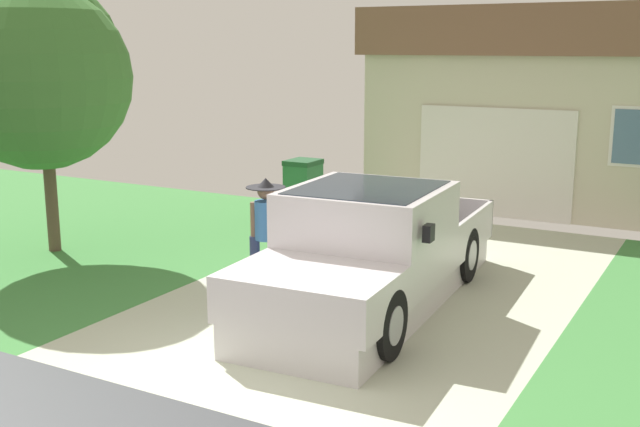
{
  "coord_description": "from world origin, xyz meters",
  "views": [
    {
      "loc": [
        4.34,
        -5.48,
        3.41
      ],
      "look_at": [
        -0.49,
        3.22,
        1.25
      ],
      "focal_mm": 43.55,
      "sensor_mm": 36.0,
      "label": 1
    }
  ],
  "objects_px": {
    "pickup_truck": "(367,256)",
    "handbag": "(253,296)",
    "front_yard_tree": "(42,66)",
    "person_with_hat": "(266,229)",
    "wheeled_trash_bin": "(303,184)",
    "house_with_garage": "(608,103)"
  },
  "relations": [
    {
      "from": "handbag",
      "to": "wheeled_trash_bin",
      "type": "relative_size",
      "value": 0.38
    },
    {
      "from": "front_yard_tree",
      "to": "pickup_truck",
      "type": "bearing_deg",
      "value": -0.31
    },
    {
      "from": "pickup_truck",
      "to": "front_yard_tree",
      "type": "xyz_separation_m",
      "value": [
        -5.82,
        0.03,
        2.37
      ]
    },
    {
      "from": "handbag",
      "to": "wheeled_trash_bin",
      "type": "bearing_deg",
      "value": 113.73
    },
    {
      "from": "pickup_truck",
      "to": "handbag",
      "type": "relative_size",
      "value": 13.19
    },
    {
      "from": "pickup_truck",
      "to": "house_with_garage",
      "type": "xyz_separation_m",
      "value": [
        1.32,
        9.81,
        1.4
      ]
    },
    {
      "from": "pickup_truck",
      "to": "front_yard_tree",
      "type": "relative_size",
      "value": 1.22
    },
    {
      "from": "handbag",
      "to": "front_yard_tree",
      "type": "distance_m",
      "value": 5.36
    },
    {
      "from": "house_with_garage",
      "to": "front_yard_tree",
      "type": "height_order",
      "value": "front_yard_tree"
    },
    {
      "from": "person_with_hat",
      "to": "pickup_truck",
      "type": "bearing_deg",
      "value": 6.04
    },
    {
      "from": "pickup_truck",
      "to": "front_yard_tree",
      "type": "height_order",
      "value": "front_yard_tree"
    },
    {
      "from": "pickup_truck",
      "to": "wheeled_trash_bin",
      "type": "height_order",
      "value": "pickup_truck"
    },
    {
      "from": "person_with_hat",
      "to": "wheeled_trash_bin",
      "type": "distance_m",
      "value": 5.81
    },
    {
      "from": "front_yard_tree",
      "to": "wheeled_trash_bin",
      "type": "distance_m",
      "value": 5.79
    },
    {
      "from": "house_with_garage",
      "to": "wheeled_trash_bin",
      "type": "xyz_separation_m",
      "value": [
        -5.12,
        -4.96,
        -1.53
      ]
    },
    {
      "from": "person_with_hat",
      "to": "handbag",
      "type": "distance_m",
      "value": 0.91
    },
    {
      "from": "house_with_garage",
      "to": "wheeled_trash_bin",
      "type": "distance_m",
      "value": 7.3
    },
    {
      "from": "person_with_hat",
      "to": "house_with_garage",
      "type": "relative_size",
      "value": 0.18
    },
    {
      "from": "person_with_hat",
      "to": "wheeled_trash_bin",
      "type": "bearing_deg",
      "value": 104.91
    },
    {
      "from": "front_yard_tree",
      "to": "wheeled_trash_bin",
      "type": "height_order",
      "value": "front_yard_tree"
    },
    {
      "from": "person_with_hat",
      "to": "house_with_garage",
      "type": "height_order",
      "value": "house_with_garage"
    },
    {
      "from": "wheeled_trash_bin",
      "to": "house_with_garage",
      "type": "bearing_deg",
      "value": 44.1
    }
  ]
}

